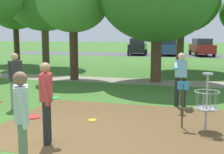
# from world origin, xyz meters

# --- Properties ---
(ground_plane) EXTENTS (160.00, 160.00, 0.00)m
(ground_plane) POSITION_xyz_m (0.00, 0.00, 0.00)
(ground_plane) COLOR #3D6B28
(dirt_tee_pad) EXTENTS (6.47, 4.50, 0.01)m
(dirt_tee_pad) POSITION_xyz_m (1.81, 1.73, 0.00)
(dirt_tee_pad) COLOR brown
(dirt_tee_pad) RESTS_ON ground
(disc_golf_basket) EXTENTS (0.98, 0.58, 1.39)m
(disc_golf_basket) POSITION_xyz_m (3.53, 1.86, 0.75)
(disc_golf_basket) COLOR #9E9EA3
(disc_golf_basket) RESTS_ON ground
(player_foreground_watching) EXTENTS (0.44, 0.50, 1.71)m
(player_foreground_watching) POSITION_xyz_m (0.34, 0.13, 0.97)
(player_foreground_watching) COLOR #232328
(player_foreground_watching) RESTS_ON ground
(player_throwing) EXTENTS (0.45, 0.49, 1.71)m
(player_throwing) POSITION_xyz_m (0.67, -1.30, 0.97)
(player_throwing) COLOR slate
(player_throwing) RESTS_ON ground
(player_waiting_left) EXTENTS (0.45, 0.49, 1.71)m
(player_waiting_left) POSITION_xyz_m (-1.99, 2.60, 0.97)
(player_waiting_left) COLOR slate
(player_waiting_left) RESTS_ON ground
(player_waiting_right) EXTENTS (0.43, 1.14, 1.71)m
(player_waiting_right) POSITION_xyz_m (2.89, 4.15, 0.99)
(player_waiting_right) COLOR #232328
(player_waiting_right) RESTS_ON ground
(frisbee_by_tee) EXTENTS (0.23, 0.23, 0.02)m
(frisbee_by_tee) POSITION_xyz_m (0.71, 1.94, 0.01)
(frisbee_by_tee) COLOR gold
(frisbee_by_tee) RESTS_ON ground
(tree_mid_left) EXTENTS (3.53, 3.53, 5.37)m
(tree_mid_left) POSITION_xyz_m (-2.51, 8.49, 3.83)
(tree_mid_left) COLOR #422D1E
(tree_mid_left) RESTS_ON ground
(tree_mid_center) EXTENTS (4.68, 4.68, 6.31)m
(tree_mid_center) POSITION_xyz_m (2.46, 13.79, 4.31)
(tree_mid_center) COLOR brown
(tree_mid_center) RESTS_ON ground
(tree_far_left) EXTENTS (3.67, 3.67, 5.75)m
(tree_far_left) POSITION_xyz_m (-9.80, 14.72, 4.16)
(tree_far_left) COLOR #422D1E
(tree_far_left) RESTS_ON ground
(parking_lot_strip) EXTENTS (36.00, 6.00, 0.01)m
(parking_lot_strip) POSITION_xyz_m (0.00, 27.79, 0.00)
(parking_lot_strip) COLOR #4C4C51
(parking_lot_strip) RESTS_ON ground
(parked_car_leftmost) EXTENTS (2.28, 4.35, 1.84)m
(parked_car_leftmost) POSITION_xyz_m (-2.77, 27.66, 0.92)
(parked_car_leftmost) COLOR black
(parked_car_leftmost) RESTS_ON ground
(parked_car_center_left) EXTENTS (2.03, 4.23, 1.84)m
(parked_car_center_left) POSITION_xyz_m (0.74, 27.52, 0.92)
(parked_car_center_left) COLOR #2D4784
(parked_car_center_left) RESTS_ON ground
(parked_car_center_right) EXTENTS (2.77, 4.51, 1.84)m
(parked_car_center_right) POSITION_xyz_m (4.15, 27.61, 0.92)
(parked_car_center_right) COLOR maroon
(parked_car_center_right) RESTS_ON ground
(gravel_path) EXTENTS (40.00, 1.79, 0.00)m
(gravel_path) POSITION_xyz_m (0.00, 8.83, 0.00)
(gravel_path) COLOR gray
(gravel_path) RESTS_ON ground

